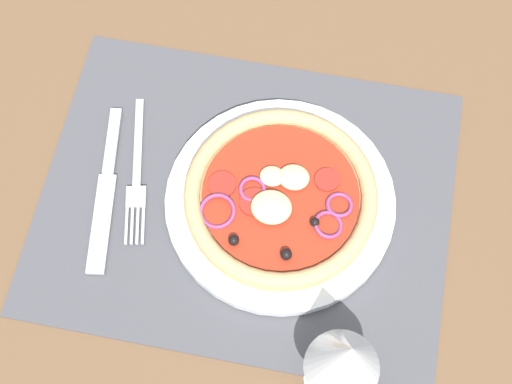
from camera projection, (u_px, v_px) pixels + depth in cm
name	position (u px, v px, depth cm)	size (l,w,h in cm)	color
ground_plane	(246.00, 204.00, 85.13)	(190.00, 140.00, 2.40)	brown
placemat	(246.00, 200.00, 83.84)	(45.28, 35.75, 0.40)	#4C4C51
plate	(281.00, 200.00, 82.82)	(25.22, 25.22, 1.47)	white
pizza	(281.00, 194.00, 81.11)	(20.94, 20.94, 2.62)	tan
fork	(137.00, 178.00, 84.44)	(5.36, 17.90, 0.44)	#B2B5BA
knife	(106.00, 190.00, 83.82)	(4.59, 20.02, 0.62)	#B2B5BA
wine_glass	(346.00, 359.00, 66.84)	(7.20, 7.20, 14.90)	silver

